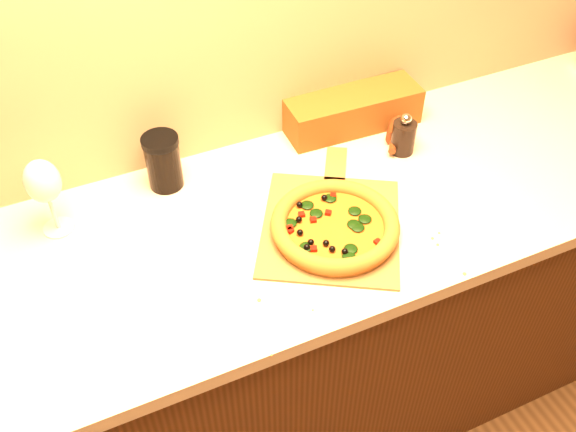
# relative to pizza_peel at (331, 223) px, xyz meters

# --- Properties ---
(cabinet) EXTENTS (2.80, 0.65, 0.86)m
(cabinet) POSITION_rel_pizza_peel_xyz_m (-0.18, 0.06, -0.47)
(cabinet) COLOR #40240D
(cabinet) RESTS_ON ground
(countertop) EXTENTS (2.84, 0.68, 0.04)m
(countertop) POSITION_rel_pizza_peel_xyz_m (-0.18, 0.06, -0.02)
(countertop) COLOR beige
(countertop) RESTS_ON cabinet
(pizza_peel) EXTENTS (0.46, 0.51, 0.01)m
(pizza_peel) POSITION_rel_pizza_peel_xyz_m (0.00, 0.00, 0.00)
(pizza_peel) COLOR brown
(pizza_peel) RESTS_ON countertop
(pizza) EXTENTS (0.30, 0.30, 0.04)m
(pizza) POSITION_rel_pizza_peel_xyz_m (-0.01, -0.03, 0.02)
(pizza) COLOR #C27430
(pizza) RESTS_ON pizza_peel
(pepper_grinder) EXTENTS (0.06, 0.06, 0.12)m
(pepper_grinder) POSITION_rel_pizza_peel_xyz_m (0.30, 0.17, 0.05)
(pepper_grinder) COLOR black
(pepper_grinder) RESTS_ON countertop
(rolling_pin) EXTENTS (0.23, 0.29, 0.05)m
(rolling_pin) POSITION_rel_pizza_peel_xyz_m (0.37, 0.29, 0.02)
(rolling_pin) COLOR #5E2610
(rolling_pin) RESTS_ON countertop
(bread_bag) EXTENTS (0.38, 0.14, 0.10)m
(bread_bag) POSITION_rel_pizza_peel_xyz_m (0.23, 0.33, 0.05)
(bread_bag) COLOR brown
(bread_bag) RESTS_ON countertop
(wine_glass) EXTENTS (0.08, 0.08, 0.20)m
(wine_glass) POSITION_rel_pizza_peel_xyz_m (-0.60, 0.25, 0.14)
(wine_glass) COLOR silver
(wine_glass) RESTS_ON countertop
(dark_jar) EXTENTS (0.09, 0.09, 0.15)m
(dark_jar) POSITION_rel_pizza_peel_xyz_m (-0.32, 0.30, 0.07)
(dark_jar) COLOR black
(dark_jar) RESTS_ON countertop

